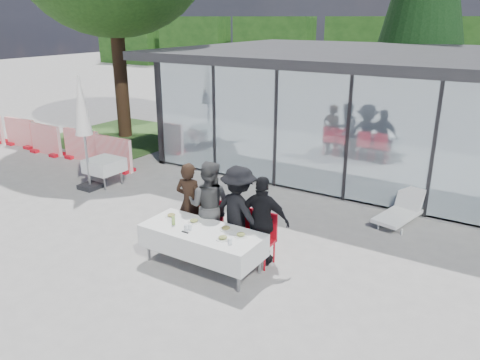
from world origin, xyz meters
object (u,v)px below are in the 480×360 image
object	(u,v)px
plate_a	(171,215)
market_umbrella	(82,114)
folded_eyeglasses	(185,232)
plate_extra	(223,238)
plate_b	(194,221)
diner_b	(209,205)
diner_a	(190,203)
spare_table_left	(104,166)
plate_c	(226,228)
diner_chair_a	(192,216)
diner_chair_d	(264,236)
diner_d	(263,221)
diner_chair_c	(240,229)
construction_barriers	(48,141)
diner_c	(239,213)
diner_chair_b	(211,222)
dining_table	(202,240)
plate_d	(241,235)
lounger	(401,211)
juice_bottle	(173,221)

from	to	relation	value
plate_a	market_umbrella	distance (m)	4.66
folded_eyeglasses	plate_extra	bearing A→B (deg)	10.50
plate_b	diner_b	bearing A→B (deg)	93.93
diner_a	spare_table_left	world-z (taller)	diner_a
diner_b	plate_c	world-z (taller)	diner_b
diner_chair_a	diner_chair_d	bearing A→B (deg)	0.00
diner_d	plate_a	world-z (taller)	diner_d
diner_chair_c	plate_c	distance (m)	0.58
diner_b	construction_barriers	distance (m)	8.98
diner_c	construction_barriers	distance (m)	9.63
diner_chair_a	diner_chair_d	size ratio (longest dim) A/B	1.00
diner_chair_b	plate_c	world-z (taller)	diner_chair_b
dining_table	plate_d	size ratio (longest dim) A/B	9.77
diner_b	diner_d	world-z (taller)	diner_b
plate_d	spare_table_left	xyz separation A→B (m)	(-5.64, 2.01, -0.22)
diner_chair_c	dining_table	bearing A→B (deg)	-114.20
plate_d	construction_barriers	xyz separation A→B (m)	(-9.66, 3.18, -0.34)
diner_chair_a	plate_extra	world-z (taller)	diner_chair_a
diner_chair_d	folded_eyeglasses	size ratio (longest dim) A/B	6.96
market_umbrella	construction_barriers	size ratio (longest dim) A/B	0.38
diner_d	plate_c	xyz separation A→B (m)	(-0.48, -0.48, -0.07)
plate_c	lounger	bearing A→B (deg)	60.06
diner_chair_b	diner_chair_d	size ratio (longest dim) A/B	1.00
plate_b	plate_a	bearing A→B (deg)	-177.26
diner_chair_a	diner_chair_d	distance (m)	1.67
diner_d	plate_c	distance (m)	0.68
juice_bottle	spare_table_left	xyz separation A→B (m)	(-4.33, 2.26, -0.27)
dining_table	plate_extra	distance (m)	0.60
diner_chair_d	juice_bottle	bearing A→B (deg)	-149.03
diner_chair_d	diner_a	bearing A→B (deg)	-178.47
diner_b	plate_b	world-z (taller)	diner_b
lounger	diner_d	bearing A→B (deg)	-117.17
plate_c	construction_barriers	world-z (taller)	construction_barriers
plate_d	spare_table_left	bearing A→B (deg)	160.35
diner_chair_a	market_umbrella	bearing A→B (deg)	166.91
diner_a	diner_chair_a	bearing A→B (deg)	-95.79
diner_d	construction_barriers	distance (m)	10.12
dining_table	diner_chair_a	xyz separation A→B (m)	(-0.82, 0.75, -0.00)
diner_b	plate_b	bearing A→B (deg)	79.59
lounger	diner_chair_a	bearing A→B (deg)	-135.95
plate_c	juice_bottle	distance (m)	1.00
plate_a	diner_chair_b	bearing A→B (deg)	51.08
diner_d	diner_b	bearing A→B (deg)	-12.20
juice_bottle	diner_chair_a	bearing A→B (deg)	106.43
plate_c	spare_table_left	world-z (taller)	plate_c
plate_extra	construction_barriers	distance (m)	10.07
diner_b	spare_table_left	xyz separation A→B (m)	(-4.55, 1.45, -0.34)
lounger	plate_d	bearing A→B (deg)	-115.08
plate_extra	juice_bottle	distance (m)	1.11
diner_chair_a	folded_eyeglasses	xyz separation A→B (m)	(0.64, -1.01, 0.22)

